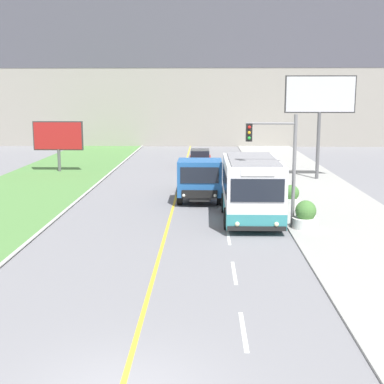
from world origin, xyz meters
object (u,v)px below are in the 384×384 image
object	(u,v)px
dump_truck	(200,179)
traffic_light_mast	(279,156)
planter_round_second	(291,198)
city_bus	(251,189)
car_distant	(200,159)
billboard_large	(320,99)
billboard_small	(58,137)
planter_round_near	(306,216)

from	to	relation	value
dump_truck	traffic_light_mast	world-z (taller)	traffic_light_mast
dump_truck	planter_round_second	distance (m)	5.37
city_bus	car_distant	size ratio (longest dim) A/B	1.40
traffic_light_mast	planter_round_second	bearing A→B (deg)	72.78
car_distant	billboard_large	distance (m)	11.73
dump_truck	billboard_small	world-z (taller)	billboard_small
dump_truck	planter_round_second	world-z (taller)	dump_truck
planter_round_second	dump_truck	bearing A→B (deg)	156.32
city_bus	planter_round_near	xyz separation A→B (m)	(2.32, -1.62, -0.92)
billboard_large	planter_round_near	distance (m)	15.50
city_bus	billboard_large	bearing A→B (deg)	65.52
city_bus	traffic_light_mast	world-z (taller)	traffic_light_mast
city_bus	car_distant	distance (m)	19.30
traffic_light_mast	planter_round_near	world-z (taller)	traffic_light_mast
traffic_light_mast	billboard_large	distance (m)	14.93
billboard_small	planter_round_second	distance (m)	21.05
traffic_light_mast	billboard_small	distance (m)	22.97
city_bus	billboard_small	size ratio (longest dim) A/B	1.53
traffic_light_mast	billboard_large	world-z (taller)	billboard_large
dump_truck	planter_round_near	world-z (taller)	dump_truck
billboard_small	planter_round_near	bearing A→B (deg)	-47.99
dump_truck	billboard_large	bearing A→B (deg)	42.94
billboard_small	planter_round_second	xyz separation A→B (m)	(16.08, -13.42, -2.11)
dump_truck	car_distant	bearing A→B (deg)	90.52
traffic_light_mast	planter_round_second	distance (m)	5.10
car_distant	planter_round_second	world-z (taller)	car_distant
traffic_light_mast	planter_round_near	size ratio (longest dim) A/B	4.08
dump_truck	billboard_large	size ratio (longest dim) A/B	0.92
dump_truck	planter_round_near	size ratio (longest dim) A/B	5.30
traffic_light_mast	billboard_small	size ratio (longest dim) A/B	1.31
car_distant	billboard_large	bearing A→B (deg)	-37.62
city_bus	planter_round_second	bearing A→B (deg)	49.68
city_bus	traffic_light_mast	size ratio (longest dim) A/B	1.17
dump_truck	billboard_large	world-z (taller)	billboard_large
city_bus	planter_round_near	distance (m)	2.98
billboard_small	planter_round_near	world-z (taller)	billboard_small
billboard_small	planter_round_near	size ratio (longest dim) A/B	3.12
car_distant	billboard_large	xyz separation A→B (m)	(8.41, -6.48, 5.00)
dump_truck	billboard_small	bearing A→B (deg)	134.80
billboard_small	billboard_large	bearing A→B (deg)	-10.39
billboard_large	billboard_small	world-z (taller)	billboard_large
car_distant	traffic_light_mast	distance (m)	20.96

